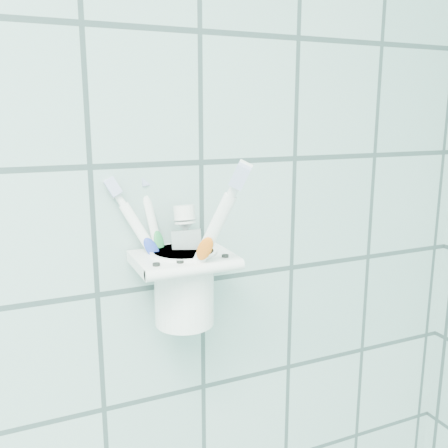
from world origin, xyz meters
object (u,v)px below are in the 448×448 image
Objects in this scene: holder_bracket at (183,261)px; toothbrush_orange at (169,229)px; cup at (184,284)px; toothbrush_blue at (173,244)px; toothbrush_pink at (194,239)px; toothpaste_tube at (192,254)px.

toothbrush_orange reaches higher than holder_bracket.
cup is 0.05m from toothbrush_blue.
toothbrush_blue is 0.02m from toothbrush_orange.
toothbrush_blue is at bearing 142.14° from toothbrush_pink.
toothbrush_blue is 0.03m from toothpaste_tube.
holder_bracket is 0.02m from toothbrush_blue.
toothbrush_blue is at bearing 71.88° from toothbrush_orange.
cup is 0.43× the size of toothbrush_orange.
toothbrush_orange reaches higher than toothbrush_blue.
holder_bracket is 0.01m from toothpaste_tube.
toothpaste_tube is (0.00, 0.01, -0.02)m from toothbrush_pink.
toothbrush_pink is 1.05× the size of toothbrush_blue.
toothbrush_blue reaches higher than cup.
toothbrush_orange reaches higher than cup.
toothbrush_pink reaches higher than cup.
toothbrush_blue is at bearing 165.97° from cup.
toothbrush_pink is at bearing -71.83° from toothpaste_tube.
cup is 0.66× the size of toothpaste_tube.
toothpaste_tube is at bearing 25.43° from toothbrush_orange.
cup is 0.49× the size of toothbrush_pink.
toothbrush_pink is 0.88× the size of toothbrush_orange.
toothbrush_pink reaches higher than toothbrush_blue.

